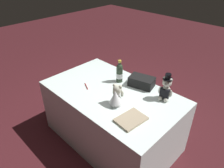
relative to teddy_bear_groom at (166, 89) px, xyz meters
name	(u,v)px	position (x,y,z in m)	size (l,w,h in m)	color
ground_plane	(112,137)	(-0.49, -0.29, -0.84)	(12.00, 12.00, 0.00)	#47191E
reception_table	(112,116)	(-0.49, -0.29, -0.48)	(1.55, 0.94, 0.72)	white
teddy_bear_groom	(166,89)	(0.00, 0.00, 0.00)	(0.15, 0.14, 0.30)	beige
teddy_bear_bride	(117,96)	(-0.30, -0.42, -0.02)	(0.18, 0.21, 0.23)	white
champagne_bottle	(119,73)	(-0.58, -0.07, 0.00)	(0.08, 0.08, 0.28)	#2D3D2B
signing_pen	(86,86)	(-0.78, -0.43, -0.12)	(0.13, 0.07, 0.01)	maroon
gift_case_black	(142,82)	(-0.33, 0.04, -0.06)	(0.31, 0.24, 0.11)	black
guestbook	(131,119)	(-0.03, -0.51, -0.11)	(0.20, 0.27, 0.02)	tan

